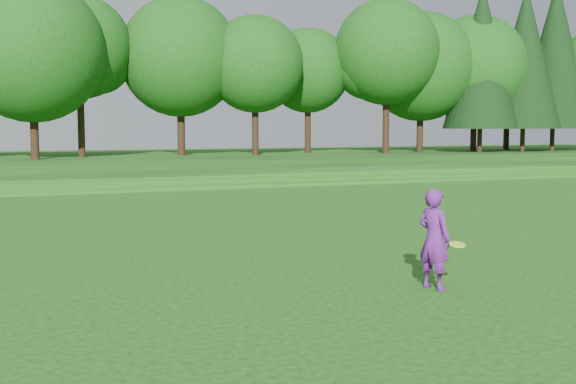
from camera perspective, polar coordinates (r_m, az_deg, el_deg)
name	(u,v)px	position (r m, az deg, el deg)	size (l,w,h in m)	color
ground	(245,309)	(10.79, -3.43, -9.23)	(140.00, 140.00, 0.00)	#12420C
berm	(61,166)	(44.11, -17.47, 1.97)	(130.00, 30.00, 0.60)	#12420C
walking_path	(89,191)	(30.22, -15.44, 0.05)	(130.00, 1.60, 0.04)	gray
treeline	(53,38)	(48.33, -18.10, 11.49)	(104.00, 7.00, 15.00)	#124510
woman	(434,239)	(12.15, 11.48, -3.66)	(0.60, 0.89, 1.67)	#621C7E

